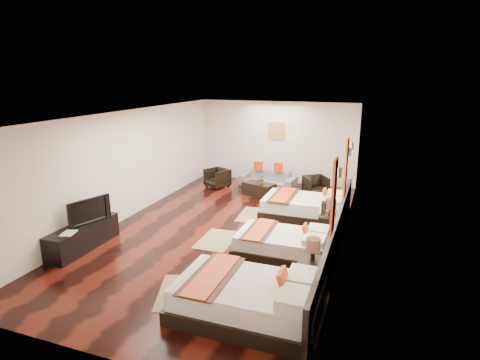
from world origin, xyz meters
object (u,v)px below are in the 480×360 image
at_px(bed_mid, 284,244).
at_px(book, 62,233).
at_px(nightstand_a, 312,270).
at_px(tv_console, 83,236).
at_px(bed_far, 306,207).
at_px(figurine, 103,207).
at_px(armchair_right, 316,186).
at_px(armchair_left, 217,178).
at_px(table_plant, 262,179).
at_px(nightstand_b, 329,224).
at_px(bed_near, 250,299).
at_px(coffee_table, 259,189).
at_px(sofa, 268,179).
at_px(tv, 87,210).

height_order(bed_mid, book, bed_mid).
bearing_deg(nightstand_a, bed_mid, 125.76).
bearing_deg(tv_console, bed_far, 40.01).
distance_m(figurine, armchair_right, 6.41).
height_order(armchair_left, table_plant, table_plant).
xyz_separation_m(nightstand_a, nightstand_b, (-0.00, 2.36, 0.00)).
xyz_separation_m(bed_near, tv_console, (-4.20, 1.13, -0.03)).
xyz_separation_m(bed_far, figurine, (-4.20, -2.80, 0.44)).
xyz_separation_m(nightstand_b, armchair_right, (-0.84, 3.18, -0.02)).
relative_size(coffee_table, table_plant, 3.46).
height_order(book, sofa, book).
bearing_deg(armchair_left, figurine, -72.11).
relative_size(tv, figurine, 2.82).
bearing_deg(figurine, book, -90.00).
distance_m(book, figurine, 1.29).
bearing_deg(armchair_right, nightstand_b, -109.85).
height_order(bed_near, sofa, bed_near).
relative_size(nightstand_b, coffee_table, 0.93).
relative_size(tv_console, tv, 1.82).
bearing_deg(sofa, bed_near, -70.02).
relative_size(armchair_left, table_plant, 2.43).
height_order(tv, armchair_left, tv).
relative_size(nightstand_b, book, 2.75).
xyz_separation_m(nightstand_b, armchair_left, (-4.09, 2.95, -0.01)).
bearing_deg(nightstand_b, sofa, 124.85).
height_order(nightstand_a, tv, tv).
height_order(nightstand_b, armchair_right, nightstand_b).
distance_m(bed_mid, bed_far, 2.39).
xyz_separation_m(nightstand_a, book, (-4.95, -0.65, 0.24)).
xyz_separation_m(sofa, armchair_left, (-1.58, -0.64, 0.05)).
bearing_deg(sofa, bed_mid, -64.14).
bearing_deg(coffee_table, book, -113.70).
bearing_deg(armchair_right, tv, -161.10).
bearing_deg(sofa, tv_console, -105.75).
bearing_deg(armchair_left, nightstand_a, -24.17).
relative_size(bed_near, armchair_right, 3.42).
bearing_deg(sofa, armchair_left, -151.67).
xyz_separation_m(tv_console, armchair_right, (4.11, 5.63, 0.03)).
distance_m(bed_far, tv, 5.38).
distance_m(book, armchair_left, 6.03).
bearing_deg(armchair_right, nightstand_a, -116.01).
distance_m(nightstand_b, armchair_right, 3.29).
relative_size(tv, sofa, 0.53).
height_order(book, figurine, figurine).
bearing_deg(figurine, coffee_table, 60.31).
bearing_deg(nightstand_b, bed_mid, -119.70).
bearing_deg(bed_near, bed_far, 90.02).
relative_size(figurine, armchair_left, 0.50).
relative_size(nightstand_b, armchair_left, 1.32).
xyz_separation_m(nightstand_a, tv_console, (-4.95, -0.10, -0.05)).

